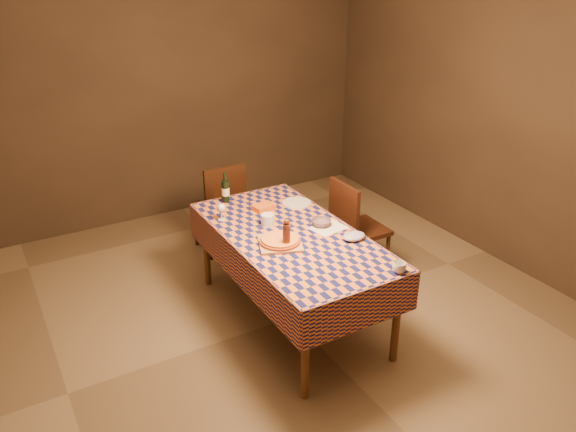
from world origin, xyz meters
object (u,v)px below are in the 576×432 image
(dining_table, at_px, (291,243))
(wine_bottle, at_px, (226,191))
(chair_far, at_px, (222,203))
(white_plate, at_px, (297,203))
(pizza, at_px, (280,240))
(cutting_board, at_px, (280,243))
(chair_right, at_px, (354,224))
(bowl, at_px, (321,223))

(dining_table, relative_size, wine_bottle, 6.89)
(chair_far, bearing_deg, white_plate, -68.64)
(pizza, relative_size, chair_far, 0.35)
(cutting_board, distance_m, pizza, 0.02)
(dining_table, height_order, chair_right, chair_right)
(chair_right, bearing_deg, cutting_board, -157.27)
(dining_table, relative_size, chair_right, 1.98)
(chair_far, relative_size, chair_right, 1.00)
(dining_table, height_order, white_plate, white_plate)
(bowl, bearing_deg, chair_far, 102.14)
(cutting_board, height_order, bowl, bowl)
(bowl, relative_size, wine_bottle, 0.59)
(bowl, height_order, chair_far, chair_far)
(pizza, distance_m, white_plate, 0.75)
(dining_table, xyz_separation_m, chair_right, (0.82, 0.31, -0.17))
(wine_bottle, xyz_separation_m, chair_right, (1.00, -0.51, -0.35))
(dining_table, bearing_deg, chair_far, 90.29)
(wine_bottle, bearing_deg, dining_table, -77.73)
(cutting_board, distance_m, bowl, 0.45)
(bowl, xyz_separation_m, chair_far, (-0.28, 1.31, -0.27))
(wine_bottle, bearing_deg, chair_far, 71.55)
(bowl, distance_m, chair_far, 1.37)
(chair_right, bearing_deg, pizza, -157.27)
(pizza, relative_size, chair_right, 0.35)
(cutting_board, relative_size, chair_right, 0.33)
(dining_table, distance_m, pizza, 0.22)
(bowl, distance_m, white_plate, 0.46)
(bowl, relative_size, white_plate, 0.64)
(dining_table, distance_m, bowl, 0.29)
(cutting_board, bearing_deg, chair_right, 22.73)
(bowl, bearing_deg, wine_bottle, 119.35)
(cutting_board, bearing_deg, pizza, 0.00)
(white_plate, height_order, chair_right, chair_right)
(chair_right, bearing_deg, bowl, -151.37)
(dining_table, xyz_separation_m, chair_far, (-0.01, 1.32, -0.17))
(white_plate, relative_size, chair_right, 0.26)
(cutting_board, bearing_deg, dining_table, 33.70)
(cutting_board, relative_size, wine_bottle, 1.15)
(chair_far, xyz_separation_m, chair_right, (0.83, -1.01, 0.00))
(pizza, distance_m, bowl, 0.45)
(pizza, height_order, bowl, same)
(cutting_board, height_order, chair_right, chair_right)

